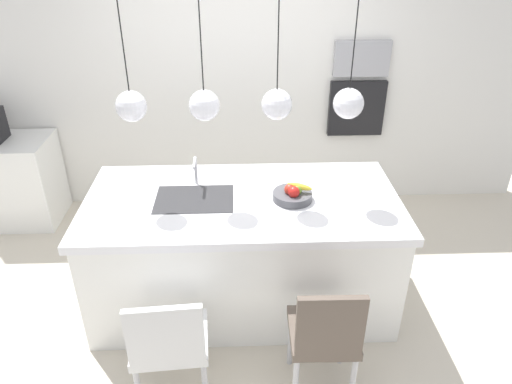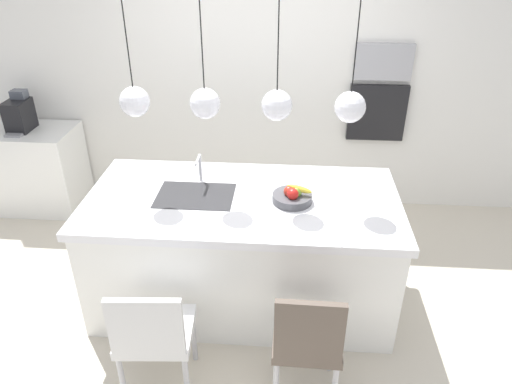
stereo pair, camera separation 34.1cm
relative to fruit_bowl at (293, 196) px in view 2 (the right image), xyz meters
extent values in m
plane|color=beige|center=(-0.36, 0.04, -0.97)|extent=(6.60, 6.60, 0.00)
cube|color=silver|center=(-0.36, 1.69, 0.33)|extent=(6.00, 0.10, 2.60)
cube|color=white|center=(-0.36, 0.04, -0.54)|extent=(2.22, 1.06, 0.87)
cube|color=white|center=(-0.36, 0.04, -0.08)|extent=(2.28, 1.12, 0.06)
cube|color=#2D2D30|center=(-0.71, 0.04, -0.05)|extent=(0.56, 0.40, 0.02)
cylinder|color=silver|center=(-0.71, 0.28, 0.06)|extent=(0.02, 0.02, 0.22)
cylinder|color=silver|center=(-0.71, 0.20, 0.16)|extent=(0.02, 0.16, 0.02)
cylinder|color=#4C4C51|center=(0.00, 0.01, -0.02)|extent=(0.28, 0.28, 0.06)
sphere|color=#B22D1E|center=(-0.03, 0.00, 0.04)|extent=(0.08, 0.08, 0.08)
sphere|color=olive|center=(0.03, -0.01, 0.04)|extent=(0.07, 0.07, 0.07)
sphere|color=red|center=(0.00, -0.04, 0.04)|extent=(0.08, 0.08, 0.08)
ellipsoid|color=yellow|center=(0.05, 0.00, 0.06)|extent=(0.19, 0.07, 0.08)
cube|color=white|center=(-2.76, 1.32, -0.54)|extent=(1.10, 0.60, 0.87)
cube|color=black|center=(-2.70, 1.32, 0.04)|extent=(0.20, 0.28, 0.30)
cube|color=gray|center=(-2.70, 1.15, -0.10)|extent=(0.16, 0.08, 0.02)
cube|color=#4C515B|center=(-2.70, 1.40, 0.23)|extent=(0.14, 0.11, 0.08)
cube|color=#9E9EA3|center=(0.81, 1.62, 0.56)|extent=(0.54, 0.08, 0.34)
cube|color=black|center=(0.81, 1.62, 0.06)|extent=(0.56, 0.08, 0.56)
cube|color=silver|center=(-0.82, -0.83, -0.53)|extent=(0.48, 0.45, 0.06)
cube|color=silver|center=(-0.81, -1.02, -0.30)|extent=(0.43, 0.07, 0.40)
cylinder|color=#B2B2B7|center=(-0.64, -0.64, -0.77)|extent=(0.04, 0.04, 0.42)
cylinder|color=#B2B2B7|center=(-1.03, -0.67, -0.77)|extent=(0.04, 0.04, 0.42)
cylinder|color=#B2B2B7|center=(-0.61, -1.00, -0.77)|extent=(0.04, 0.04, 0.42)
cylinder|color=#B2B2B7|center=(-1.00, -1.03, -0.77)|extent=(0.04, 0.04, 0.42)
cube|color=brown|center=(0.11, -0.83, -0.50)|extent=(0.41, 0.42, 0.06)
cube|color=brown|center=(0.11, -1.02, -0.27)|extent=(0.39, 0.05, 0.42)
cylinder|color=#B2B2B7|center=(0.29, -0.66, -0.75)|extent=(0.04, 0.04, 0.44)
cylinder|color=#B2B2B7|center=(-0.06, -0.65, -0.75)|extent=(0.04, 0.04, 0.44)
sphere|color=silver|center=(-1.07, 0.04, 0.66)|extent=(0.20, 0.20, 0.20)
cylinder|color=black|center=(-1.07, 0.04, 1.06)|extent=(0.01, 0.01, 0.60)
sphere|color=silver|center=(-0.60, 0.04, 0.66)|extent=(0.20, 0.20, 0.20)
cylinder|color=black|center=(-0.60, 0.04, 1.06)|extent=(0.01, 0.01, 0.60)
sphere|color=silver|center=(-0.13, 0.04, 0.66)|extent=(0.20, 0.20, 0.20)
cylinder|color=black|center=(-0.13, 0.04, 1.06)|extent=(0.01, 0.01, 0.60)
sphere|color=silver|center=(0.34, 0.04, 0.66)|extent=(0.20, 0.20, 0.20)
cylinder|color=black|center=(0.34, 0.04, 1.06)|extent=(0.01, 0.01, 0.60)
camera|label=1|loc=(-0.38, -2.93, 1.68)|focal=33.37mm
camera|label=2|loc=(-0.04, -2.93, 1.68)|focal=33.37mm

